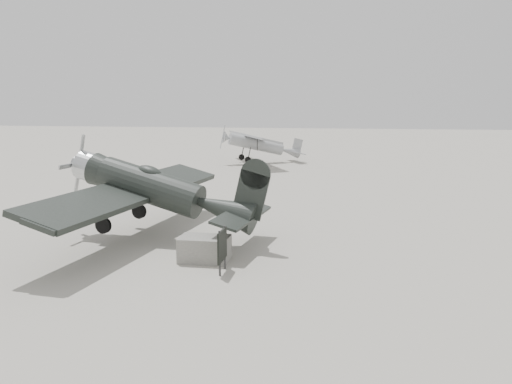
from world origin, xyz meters
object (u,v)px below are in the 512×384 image
highwing_monoplane (259,142)px  equipment_block (205,249)px  lowwing_monoplane (160,191)px  sign_board (222,246)px

highwing_monoplane → equipment_block: highwing_monoplane is taller
lowwing_monoplane → equipment_block: (2.37, -2.35, -1.53)m
equipment_block → sign_board: size_ratio=1.16×
lowwing_monoplane → sign_board: 4.82m
highwing_monoplane → lowwing_monoplane: bearing=-116.7°
highwing_monoplane → equipment_block: (2.05, -26.83, -1.40)m
lowwing_monoplane → highwing_monoplane: bearing=99.0°
equipment_block → sign_board: 1.43m
highwing_monoplane → equipment_block: bearing=-111.6°
lowwing_monoplane → equipment_block: lowwing_monoplane is taller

